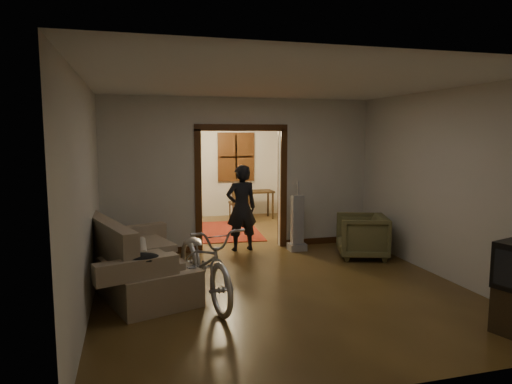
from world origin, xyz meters
name	(u,v)px	position (x,y,z in m)	size (l,w,h in m)	color
floor	(251,258)	(0.00, 0.00, 0.00)	(5.00, 8.50, 0.01)	#3F2C14
ceiling	(251,94)	(0.00, 0.00, 2.80)	(5.00, 8.50, 0.01)	white
wall_back	(209,163)	(0.00, 4.25, 1.40)	(5.00, 0.02, 2.80)	beige
wall_left	(96,182)	(-2.50, 0.00, 1.40)	(0.02, 8.50, 2.80)	beige
wall_right	(382,175)	(2.50, 0.00, 1.40)	(0.02, 8.50, 2.80)	beige
partition_wall	(241,174)	(0.00, 0.75, 1.40)	(5.00, 0.14, 2.80)	beige
door_casing	(241,190)	(0.00, 0.75, 1.10)	(1.74, 0.20, 2.32)	#3F210E
far_window	(236,157)	(0.70, 4.21, 1.55)	(0.98, 0.06, 1.28)	black
chandelier	(222,125)	(0.00, 2.50, 2.35)	(0.24, 0.24, 0.24)	#FFE0A5
light_switch	(295,181)	(1.05, 0.68, 1.25)	(0.08, 0.01, 0.12)	silver
sofa	(136,254)	(-1.94, -1.11, 0.50)	(0.99, 2.19, 1.01)	#786A50
rolled_paper	(143,247)	(-1.84, -0.81, 0.53)	(0.11, 0.11, 0.84)	beige
jacket	(141,259)	(-1.89, -2.02, 0.68)	(0.45, 0.33, 0.13)	black
bicycle	(204,261)	(-1.09, -1.74, 0.51)	(0.68, 1.94, 1.02)	silver
armchair	(362,236)	(1.88, -0.43, 0.38)	(0.81, 0.83, 0.76)	brown
vacuum	(297,223)	(0.96, 0.33, 0.52)	(0.32, 0.25, 1.04)	gray
person	(241,208)	(-0.03, 0.60, 0.79)	(0.58, 0.38, 1.59)	black
oriental_rug	(220,231)	(-0.11, 2.31, 0.01)	(1.68, 2.21, 0.02)	#62130F
locker	(158,188)	(-1.32, 4.01, 0.82)	(0.82, 0.46, 1.64)	#25351F
globe	(157,142)	(-1.32, 4.01, 1.94)	(0.27, 0.27, 0.27)	#1E5972
desk	(254,205)	(1.05, 3.64, 0.35)	(0.95, 0.53, 0.70)	#332211
desk_chair	(239,203)	(0.54, 3.20, 0.49)	(0.43, 0.43, 0.97)	#332211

